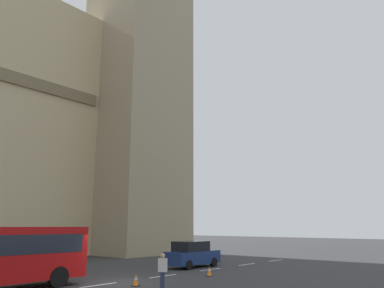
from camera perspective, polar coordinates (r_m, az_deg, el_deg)
name	(u,v)px	position (r m, az deg, el deg)	size (l,w,h in m)	color
ground_plane	(111,284)	(21.35, -12.26, -20.00)	(160.00, 160.00, 0.00)	#333335
lane_centre_marking	(133,280)	(22.32, -8.88, -19.77)	(34.40, 0.16, 0.01)	silver
sedan_lead	(192,254)	(28.52, 0.05, -16.41)	(4.40, 1.86, 1.85)	navy
traffic_cone_middle	(136,280)	(20.26, -8.53, -19.76)	(0.36, 0.36, 0.58)	black
traffic_cone_east	(209,271)	(23.81, 2.64, -18.74)	(0.36, 0.36, 0.58)	black
pedestrian_by_kerb	(163,271)	(18.46, -4.49, -18.62)	(0.42, 0.47, 1.69)	#262D4C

